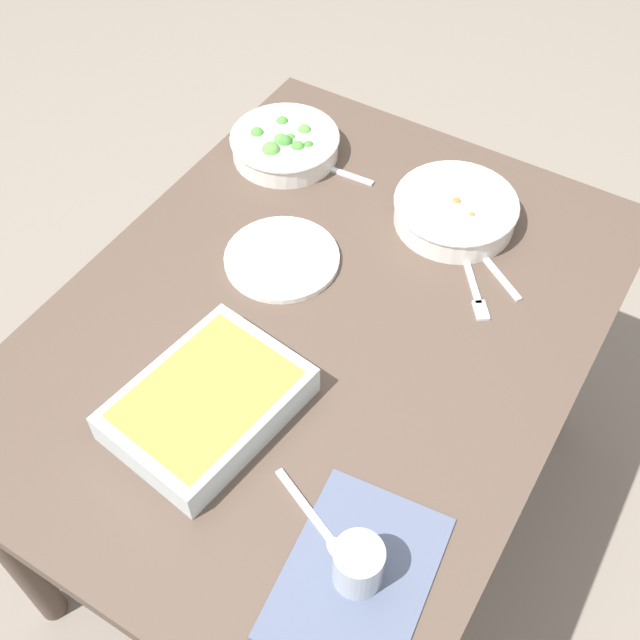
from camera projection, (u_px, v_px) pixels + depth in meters
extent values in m
plane|color=slate|center=(320.00, 505.00, 1.99)|extent=(6.00, 6.00, 0.00)
cube|color=#4C3D33|center=(320.00, 327.00, 1.43)|extent=(1.20, 0.90, 0.04)
cylinder|color=#4C3D33|center=(578.00, 339.00, 1.88)|extent=(0.06, 0.06, 0.70)
cylinder|color=#4C3D33|center=(9.00, 546.00, 1.55)|extent=(0.06, 0.06, 0.70)
cylinder|color=#4C3D33|center=(301.00, 220.00, 2.13)|extent=(0.06, 0.06, 0.70)
cube|color=#4C5670|center=(357.00, 576.00, 1.11)|extent=(0.30, 0.23, 0.00)
cylinder|color=silver|center=(455.00, 211.00, 1.55)|extent=(0.24, 0.24, 0.05)
torus|color=silver|center=(457.00, 202.00, 1.53)|extent=(0.25, 0.25, 0.01)
cylinder|color=olive|center=(455.00, 210.00, 1.55)|extent=(0.20, 0.20, 0.03)
sphere|color=silver|center=(475.00, 189.00, 1.56)|extent=(0.02, 0.02, 0.02)
sphere|color=silver|center=(461.00, 201.00, 1.54)|extent=(0.02, 0.02, 0.02)
sphere|color=olive|center=(441.00, 210.00, 1.52)|extent=(0.02, 0.02, 0.02)
sphere|color=#C66633|center=(472.00, 217.00, 1.51)|extent=(0.02, 0.02, 0.02)
sphere|color=#C66633|center=(456.00, 203.00, 1.53)|extent=(0.02, 0.02, 0.02)
sphere|color=silver|center=(447.00, 211.00, 1.52)|extent=(0.01, 0.01, 0.01)
cylinder|color=silver|center=(285.00, 145.00, 1.68)|extent=(0.23, 0.23, 0.05)
torus|color=silver|center=(285.00, 137.00, 1.67)|extent=(0.23, 0.23, 0.01)
cylinder|color=#8CB272|center=(285.00, 144.00, 1.68)|extent=(0.19, 0.19, 0.02)
sphere|color=#569E42|center=(271.00, 151.00, 1.63)|extent=(0.04, 0.04, 0.04)
sphere|color=#569E42|center=(281.00, 141.00, 1.66)|extent=(0.03, 0.03, 0.03)
sphere|color=#478C38|center=(290.00, 139.00, 1.66)|extent=(0.02, 0.02, 0.02)
sphere|color=#3D7A33|center=(308.00, 146.00, 1.65)|extent=(0.02, 0.02, 0.02)
sphere|color=#3D7A33|center=(285.00, 143.00, 1.65)|extent=(0.03, 0.03, 0.03)
sphere|color=#478C38|center=(282.00, 123.00, 1.70)|extent=(0.03, 0.03, 0.03)
sphere|color=#478C38|center=(298.00, 148.00, 1.64)|extent=(0.03, 0.03, 0.03)
sphere|color=#478C38|center=(257.00, 134.00, 1.67)|extent=(0.03, 0.03, 0.03)
sphere|color=#569E42|center=(304.00, 131.00, 1.68)|extent=(0.03, 0.03, 0.03)
cube|color=silver|center=(208.00, 404.00, 1.26)|extent=(0.33, 0.26, 0.06)
cube|color=gold|center=(207.00, 400.00, 1.25)|extent=(0.29, 0.23, 0.04)
cylinder|color=#B2BCC6|center=(358.00, 565.00, 1.08)|extent=(0.07, 0.07, 0.08)
cylinder|color=black|center=(358.00, 569.00, 1.09)|extent=(0.06, 0.06, 0.05)
cylinder|color=white|center=(282.00, 258.00, 1.50)|extent=(0.22, 0.22, 0.01)
cube|color=silver|center=(498.00, 274.00, 1.48)|extent=(0.09, 0.12, 0.01)
ellipsoid|color=silver|center=(474.00, 244.00, 1.52)|extent=(0.04, 0.05, 0.01)
cube|color=silver|center=(343.00, 173.00, 1.66)|extent=(0.02, 0.14, 0.01)
ellipsoid|color=silver|center=(307.00, 160.00, 1.68)|extent=(0.03, 0.04, 0.01)
cube|color=silver|center=(304.00, 505.00, 1.18)|extent=(0.07, 0.13, 0.01)
ellipsoid|color=silver|center=(337.00, 549.00, 1.14)|extent=(0.04, 0.05, 0.01)
cube|color=silver|center=(470.00, 276.00, 1.47)|extent=(0.12, 0.09, 0.01)
cube|color=silver|center=(481.00, 310.00, 1.42)|extent=(0.05, 0.05, 0.01)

